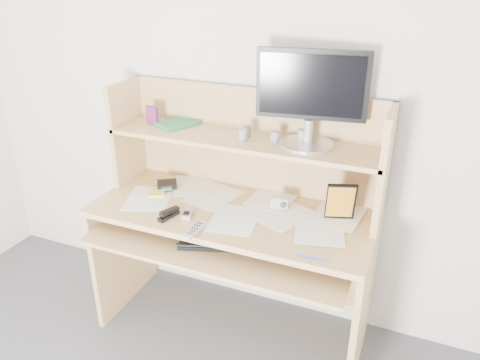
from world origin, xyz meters
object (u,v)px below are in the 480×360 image
at_px(game_case, 341,202).
at_px(monitor, 311,95).
at_px(tv_remote, 195,230).
at_px(keyboard, 223,241).
at_px(desk, 238,213).

xyz_separation_m(game_case, monitor, (-0.20, 0.09, 0.46)).
height_order(tv_remote, game_case, game_case).
distance_m(tv_remote, game_case, 0.69).
bearing_deg(game_case, keyboard, -171.23).
bearing_deg(tv_remote, keyboard, 55.49).
height_order(keyboard, tv_remote, tv_remote).
bearing_deg(desk, tv_remote, -101.21).
relative_size(keyboard, game_case, 2.24).
bearing_deg(tv_remote, game_case, 37.20).
distance_m(tv_remote, monitor, 0.81).
relative_size(keyboard, tv_remote, 2.77).
distance_m(keyboard, game_case, 0.59).
height_order(desk, game_case, desk).
height_order(tv_remote, monitor, monitor).
height_order(keyboard, monitor, monitor).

